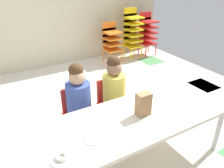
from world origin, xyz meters
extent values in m
cube|color=silver|center=(0.00, 0.00, -0.01)|extent=(5.77, 4.41, 0.02)
cube|color=#478C51|center=(2.25, 0.00, 0.00)|extent=(0.43, 0.43, 0.00)
cube|color=#478C51|center=(2.25, 1.35, 0.00)|extent=(0.43, 0.43, 0.00)
cube|color=#B24C47|center=(-0.45, 0.00, 0.00)|extent=(0.43, 0.43, 0.00)
cube|color=#336BB2|center=(2.25, 0.00, 0.00)|extent=(0.43, 0.43, 0.00)
cube|color=beige|center=(0.00, 2.20, 1.23)|extent=(5.77, 0.10, 2.47)
cube|color=beige|center=(0.14, -0.78, 0.53)|extent=(2.17, 0.72, 0.04)
cylinder|color=#B2B2B7|center=(1.14, -1.08, 0.25)|extent=(0.05, 0.05, 0.51)
cylinder|color=#B2B2B7|center=(-0.87, -0.48, 0.25)|extent=(0.05, 0.05, 0.51)
cylinder|color=#B2B2B7|center=(1.14, -0.48, 0.25)|extent=(0.05, 0.05, 0.51)
cube|color=red|center=(-0.03, -0.20, 0.30)|extent=(0.32, 0.30, 0.03)
cube|color=red|center=(-0.03, -0.05, 0.45)|extent=(0.29, 0.02, 0.30)
cylinder|color=#384C99|center=(-0.03, -0.20, 0.52)|extent=(0.34, 0.34, 0.38)
sphere|color=tan|center=(-0.03, -0.20, 0.78)|extent=(0.17, 0.17, 0.17)
sphere|color=#472D19|center=(-0.03, -0.19, 0.85)|extent=(0.15, 0.15, 0.15)
cylinder|color=red|center=(-0.17, -0.33, 0.15)|extent=(0.02, 0.02, 0.28)
cylinder|color=red|center=(0.11, -0.33, 0.15)|extent=(0.02, 0.02, 0.28)
cylinder|color=red|center=(-0.17, -0.07, 0.15)|extent=(0.02, 0.02, 0.28)
cylinder|color=red|center=(0.11, -0.07, 0.15)|extent=(0.02, 0.02, 0.28)
cube|color=red|center=(0.41, -0.20, 0.30)|extent=(0.32, 0.30, 0.03)
cube|color=red|center=(0.41, -0.05, 0.45)|extent=(0.29, 0.02, 0.30)
cylinder|color=#D8C64C|center=(0.41, -0.20, 0.52)|extent=(0.34, 0.34, 0.38)
sphere|color=#8C664C|center=(0.41, -0.20, 0.78)|extent=(0.17, 0.17, 0.17)
sphere|color=#472D19|center=(0.41, -0.19, 0.85)|extent=(0.15, 0.15, 0.15)
cylinder|color=red|center=(0.27, -0.33, 0.15)|extent=(0.02, 0.02, 0.28)
cylinder|color=red|center=(0.55, -0.33, 0.15)|extent=(0.02, 0.02, 0.28)
cylinder|color=red|center=(0.27, -0.07, 0.15)|extent=(0.02, 0.02, 0.28)
cylinder|color=red|center=(0.55, -0.07, 0.15)|extent=(0.02, 0.02, 0.28)
cube|color=orange|center=(1.51, 1.72, 0.26)|extent=(0.32, 0.30, 0.03)
cube|color=orange|center=(1.51, 1.86, 0.35)|extent=(0.30, 0.02, 0.18)
cube|color=orange|center=(1.51, 1.72, 0.38)|extent=(0.32, 0.30, 0.03)
cube|color=orange|center=(1.51, 1.86, 0.47)|extent=(0.30, 0.02, 0.18)
cube|color=orange|center=(1.51, 1.72, 0.50)|extent=(0.32, 0.30, 0.03)
cube|color=orange|center=(1.51, 1.86, 0.59)|extent=(0.30, 0.02, 0.18)
cube|color=orange|center=(1.51, 1.72, 0.62)|extent=(0.32, 0.30, 0.03)
cube|color=orange|center=(1.51, 1.86, 0.71)|extent=(0.30, 0.02, 0.18)
cylinder|color=orange|center=(1.37, 1.59, 0.13)|extent=(0.02, 0.02, 0.26)
cylinder|color=orange|center=(1.65, 1.59, 0.13)|extent=(0.02, 0.02, 0.26)
cylinder|color=orange|center=(1.37, 1.85, 0.13)|extent=(0.02, 0.02, 0.26)
cylinder|color=orange|center=(1.65, 1.85, 0.13)|extent=(0.02, 0.02, 0.26)
cube|color=yellow|center=(2.02, 1.72, 0.26)|extent=(0.32, 0.30, 0.03)
cube|color=yellow|center=(2.02, 1.86, 0.35)|extent=(0.30, 0.02, 0.18)
cube|color=yellow|center=(2.02, 1.72, 0.38)|extent=(0.32, 0.30, 0.03)
cube|color=yellow|center=(2.02, 1.86, 0.47)|extent=(0.30, 0.02, 0.18)
cube|color=yellow|center=(2.02, 1.72, 0.50)|extent=(0.32, 0.30, 0.03)
cube|color=yellow|center=(2.02, 1.86, 0.59)|extent=(0.30, 0.02, 0.18)
cube|color=yellow|center=(2.02, 1.72, 0.62)|extent=(0.32, 0.30, 0.03)
cube|color=yellow|center=(2.02, 1.86, 0.71)|extent=(0.30, 0.02, 0.18)
cube|color=yellow|center=(2.02, 1.72, 0.74)|extent=(0.32, 0.30, 0.03)
cube|color=yellow|center=(2.02, 1.86, 0.83)|extent=(0.30, 0.02, 0.18)
cube|color=yellow|center=(2.02, 1.72, 0.86)|extent=(0.32, 0.30, 0.03)
cube|color=yellow|center=(2.02, 1.86, 0.95)|extent=(0.30, 0.02, 0.18)
cylinder|color=yellow|center=(1.88, 1.59, 0.13)|extent=(0.02, 0.02, 0.26)
cylinder|color=yellow|center=(2.16, 1.59, 0.13)|extent=(0.02, 0.02, 0.26)
cylinder|color=yellow|center=(1.88, 1.85, 0.13)|extent=(0.02, 0.02, 0.26)
cylinder|color=yellow|center=(2.16, 1.85, 0.13)|extent=(0.02, 0.02, 0.26)
cube|color=red|center=(2.43, 1.72, 0.26)|extent=(0.32, 0.30, 0.03)
cube|color=red|center=(2.43, 1.86, 0.35)|extent=(0.30, 0.02, 0.18)
cube|color=red|center=(2.43, 1.72, 0.38)|extent=(0.32, 0.30, 0.03)
cube|color=red|center=(2.43, 1.86, 0.47)|extent=(0.30, 0.02, 0.18)
cube|color=red|center=(2.43, 1.72, 0.50)|extent=(0.32, 0.30, 0.03)
cube|color=red|center=(2.43, 1.86, 0.59)|extent=(0.30, 0.02, 0.18)
cube|color=red|center=(2.43, 1.72, 0.62)|extent=(0.32, 0.30, 0.03)
cube|color=red|center=(2.43, 1.86, 0.71)|extent=(0.30, 0.02, 0.18)
cube|color=red|center=(2.43, 1.72, 0.74)|extent=(0.32, 0.30, 0.03)
cube|color=red|center=(2.43, 1.86, 0.83)|extent=(0.30, 0.02, 0.18)
cylinder|color=red|center=(2.29, 1.59, 0.13)|extent=(0.02, 0.02, 0.26)
cylinder|color=red|center=(2.57, 1.59, 0.13)|extent=(0.02, 0.02, 0.26)
cylinder|color=red|center=(2.29, 1.85, 0.13)|extent=(0.02, 0.02, 0.26)
cylinder|color=red|center=(2.57, 1.85, 0.13)|extent=(0.02, 0.02, 0.26)
cube|color=#9E754C|center=(0.37, -0.78, 0.65)|extent=(0.13, 0.09, 0.22)
cylinder|color=white|center=(-0.46, -0.94, 0.55)|extent=(0.18, 0.18, 0.01)
cylinder|color=white|center=(-0.17, -0.85, 0.55)|extent=(0.18, 0.18, 0.01)
torus|color=white|center=(-0.46, -0.94, 0.57)|extent=(0.10, 0.10, 0.03)
camera|label=1|loc=(-0.75, -2.15, 1.75)|focal=36.30mm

